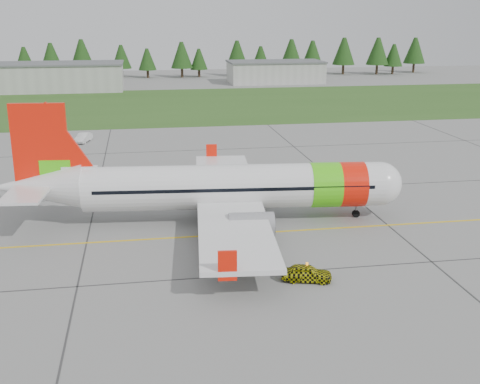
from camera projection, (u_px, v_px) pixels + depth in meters
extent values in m
plane|color=gray|center=(298.00, 271.00, 41.98)|extent=(320.00, 320.00, 0.00)
cylinder|color=silver|center=(234.00, 187.00, 51.54)|extent=(25.72, 6.09, 3.82)
sphere|color=silver|center=(380.00, 184.00, 52.47)|extent=(3.82, 3.82, 3.82)
cone|color=silver|center=(42.00, 187.00, 50.26)|extent=(7.17, 4.42, 3.82)
cube|color=black|center=(383.00, 180.00, 52.40)|extent=(1.79, 2.68, 0.55)
cylinder|color=#4CDC10|center=(324.00, 185.00, 52.11)|extent=(2.89, 4.11, 3.90)
cylinder|color=red|center=(351.00, 184.00, 52.29)|extent=(2.50, 4.08, 3.90)
cube|color=silver|center=(229.00, 199.00, 51.81)|extent=(8.17, 31.71, 0.35)
cube|color=red|center=(212.00, 153.00, 66.48)|extent=(1.19, 0.28, 1.96)
cube|color=red|center=(227.00, 266.00, 36.69)|extent=(1.19, 0.28, 1.96)
cylinder|color=gray|center=(241.00, 187.00, 57.22)|extent=(3.70, 2.37, 2.06)
cylinder|color=gray|center=(251.00, 225.00, 46.92)|extent=(3.70, 2.37, 2.06)
cube|color=red|center=(40.00, 148.00, 49.34)|extent=(4.52, 0.75, 7.45)
cube|color=#4CDC10|center=(56.00, 173.00, 50.03)|extent=(2.57, 0.64, 2.35)
cube|color=silver|center=(35.00, 184.00, 50.15)|extent=(4.13, 11.50, 0.22)
cylinder|color=slate|center=(356.00, 210.00, 53.00)|extent=(0.18, 0.18, 1.37)
cylinder|color=black|center=(356.00, 213.00, 53.10)|extent=(0.69, 0.33, 0.67)
cylinder|color=slate|center=(216.00, 201.00, 54.65)|extent=(0.22, 0.22, 1.86)
cylinder|color=black|center=(212.00, 205.00, 54.74)|extent=(1.05, 0.53, 1.02)
cylinder|color=slate|center=(219.00, 221.00, 49.41)|extent=(0.22, 0.22, 1.86)
cylinder|color=black|center=(214.00, 226.00, 49.50)|extent=(1.05, 0.53, 1.02)
imported|color=#CCCC0B|center=(307.00, 258.00, 40.00)|extent=(1.46, 1.61, 3.36)
imported|color=silver|center=(83.00, 128.00, 83.78)|extent=(1.66, 1.61, 3.91)
cube|color=#30561E|center=(192.00, 104.00, 119.51)|extent=(320.00, 50.00, 0.03)
cube|color=gold|center=(273.00, 232.00, 49.54)|extent=(120.00, 0.25, 0.02)
cube|color=#A8A8A3|center=(53.00, 78.00, 140.39)|extent=(32.00, 14.00, 6.00)
cube|color=#A8A8A3|center=(275.00, 73.00, 156.78)|extent=(24.00, 12.00, 5.20)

